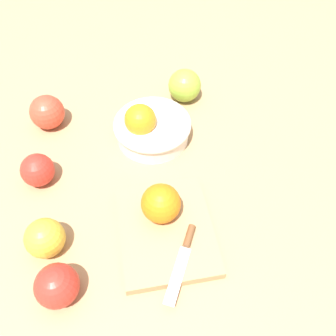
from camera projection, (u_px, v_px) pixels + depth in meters
The scene contains 10 objects.
ground_plane at pixel (135, 182), 0.81m from camera, with size 2.40×2.40×0.00m, color tan.
bowl at pixel (151, 127), 0.86m from camera, with size 0.18×0.18×0.10m.
cutting_board at pixel (166, 230), 0.72m from camera, with size 0.22×0.18×0.02m, color tan.
orange_on_board at pixel (161, 203), 0.70m from camera, with size 0.08×0.08×0.08m, color orange.
knife at pixel (184, 252), 0.68m from camera, with size 0.14×0.10×0.01m.
apple_front_left at pixel (38, 170), 0.78m from camera, with size 0.07×0.07×0.07m, color red.
apple_front_right at pixel (45, 238), 0.68m from camera, with size 0.07×0.07×0.07m, color gold.
apple_front_left_2 at pixel (47, 112), 0.89m from camera, with size 0.08×0.08×0.08m, color #D6422D.
apple_back_left at pixel (185, 86), 0.95m from camera, with size 0.08×0.08×0.08m, color #8EB738.
apple_front_right_2 at pixel (57, 286), 0.62m from camera, with size 0.08×0.08×0.08m, color red.
Camera 1 is at (0.49, -0.05, 0.65)m, focal length 39.85 mm.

